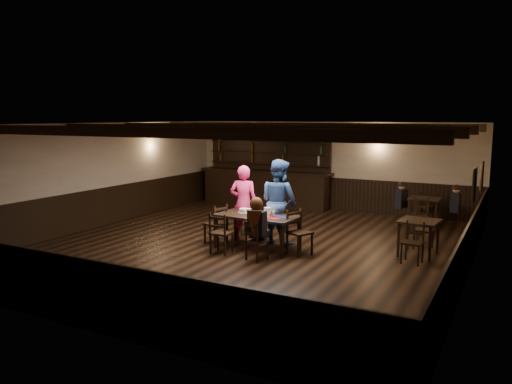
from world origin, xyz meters
The scene contains 25 objects.
ground centered at (0.00, 0.00, 0.00)m, with size 10.00×10.00×0.00m, color black.
room_shell centered at (0.01, 0.04, 1.75)m, with size 9.02×10.02×2.71m.
dining_table centered at (0.25, -0.21, 0.68)m, with size 1.82×0.99×0.75m.
chair_near_left centered at (-0.26, -0.94, 0.51)m, with size 0.42×0.41×0.87m.
chair_near_right centered at (0.63, -1.04, 0.46)m, with size 0.46×0.45×0.79m.
chair_end_left centered at (-0.72, -0.26, 0.53)m, with size 0.51×0.52×0.91m.
chair_end_right centered at (1.17, -0.16, 0.55)m, with size 0.56×0.57×0.94m.
chair_far_pushed centered at (-0.58, 0.98, 0.46)m, with size 0.43×0.41×0.78m.
woman_pink centered at (-0.39, 0.33, 0.88)m, with size 0.64×0.42×1.76m, color #F33657.
man_blue centered at (0.46, 0.44, 0.96)m, with size 0.94×0.73×1.93m, color navy.
seated_person centered at (0.65, -0.99, 0.84)m, with size 0.35×0.52×0.85m.
cake centered at (-0.14, -0.08, 0.79)m, with size 0.29×0.29×0.09m.
plate_stack_a centered at (0.13, -0.29, 0.82)m, with size 0.15×0.15×0.14m, color white.
plate_stack_b centered at (0.47, -0.16, 0.84)m, with size 0.15×0.15×0.18m, color white.
tea_light centered at (0.35, -0.07, 0.78)m, with size 0.04×0.04×0.06m.
salt_shaker centered at (0.55, -0.27, 0.80)m, with size 0.04×0.04×0.10m, color silver.
pepper_shaker centered at (0.61, -0.30, 0.80)m, with size 0.03×0.03×0.09m, color #A5A8AD.
drink_glass centered at (0.58, -0.09, 0.80)m, with size 0.06×0.06×0.10m, color silver.
menu_red centered at (0.69, -0.32, 0.75)m, with size 0.31×0.22×0.00m, color maroon.
menu_blue centered at (0.78, -0.14, 0.75)m, with size 0.32×0.23×0.00m, color #101753.
bar_counter centered at (-2.04, 4.72, 0.73)m, with size 4.44×0.70×2.20m.
back_table_a centered at (3.44, 0.90, 0.65)m, with size 0.83×0.83×0.75m.
back_table_b centered at (3.05, 3.87, 0.65)m, with size 0.82×0.82×0.75m.
bg_patron_left centered at (2.48, 3.74, 0.81)m, with size 0.31×0.39×0.70m.
bg_patron_right centered at (3.82, 3.76, 0.81)m, with size 0.22×0.35×0.70m.
Camera 1 is at (5.19, -9.55, 2.86)m, focal length 35.00 mm.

